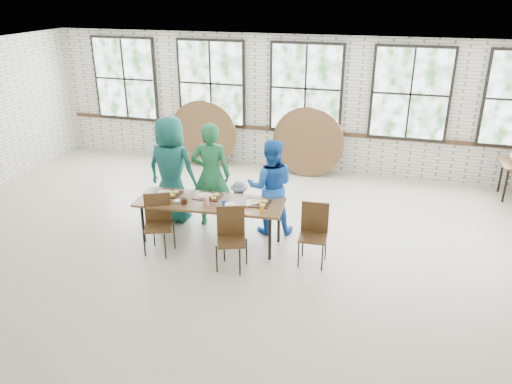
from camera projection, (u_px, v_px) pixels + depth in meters
room at (306, 90)px, 10.90m from camera, size 12.00×12.00×12.00m
dining_table at (210, 204)px, 8.08m from camera, size 2.45×0.97×0.74m
chair_near_left at (158, 218)px, 7.90m from camera, size 0.55×0.54×0.95m
chair_near_right at (231, 232)px, 7.45m from camera, size 0.54×0.53×0.95m
chair_spare at (314, 228)px, 7.58m from camera, size 0.44×0.43×0.95m
adult_teal at (171, 170)px, 8.80m from camera, size 0.99×0.70×1.92m
adult_green at (211, 175)px, 8.62m from camera, size 0.75×0.56×1.86m
toddler at (239, 205)px, 8.69m from camera, size 0.59×0.37×0.86m
adult_blue at (271, 187)px, 8.40m from camera, size 0.93×0.79×1.66m
tabletop_clutter at (215, 201)px, 8.02m from camera, size 1.97×0.64×0.11m
round_tops_leaning at (254, 138)px, 11.36m from camera, size 4.12×0.39×1.49m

